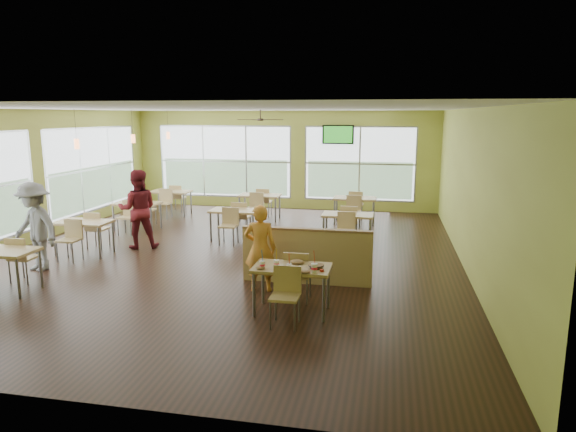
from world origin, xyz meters
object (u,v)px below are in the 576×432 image
Objects in this scene: half_wall_divider at (307,256)px; food_basket at (316,266)px; man_plaid at (260,248)px; main_table at (292,274)px.

half_wall_divider is 1.53m from food_basket.
food_basket is at bearing 134.52° from man_plaid.
main_table is 0.63× the size of half_wall_divider.
main_table is 6.19× the size of food_basket.
half_wall_divider is at bearing 90.00° from main_table.
man_plaid is at bearing 129.47° from main_table.
main_table is 0.98× the size of man_plaid.
main_table reaches higher than food_basket.
main_table is at bearing 179.35° from food_basket.
main_table is 0.41m from food_basket.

